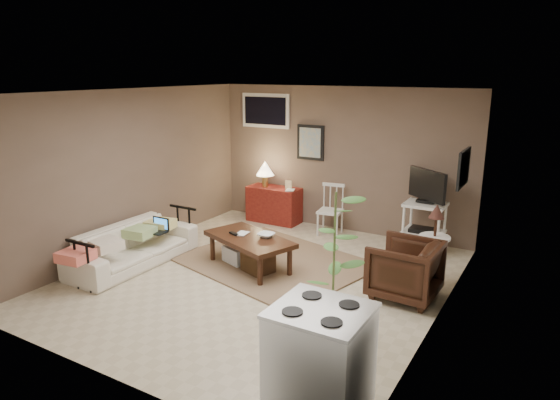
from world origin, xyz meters
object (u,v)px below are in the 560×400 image
Objects in this scene: side_table at (435,235)px; spindle_chair at (330,211)px; armchair at (405,267)px; potted_plant at (334,261)px; sofa at (133,239)px; tv_stand at (425,209)px; coffee_table at (249,250)px; red_console at (273,201)px; stove at (320,363)px.

spindle_chair is at bearing 150.01° from side_table.
side_table reaches higher than armchair.
spindle_chair is 3.35m from potted_plant.
tv_stand is at bearing -52.37° from sofa.
spindle_chair is at bearing 115.20° from potted_plant.
sofa is at bearing -74.00° from armchair.
coffee_table is at bearing -82.64° from armchair.
red_console reaches higher than sofa.
stove is (2.15, -2.22, 0.19)m from coffee_table.
tv_stand is 1.20× the size of side_table.
coffee_table is 0.92× the size of potted_plant.
side_table is at bearing 87.53° from stove.
spindle_chair is at bearing -5.74° from red_console.
red_console is at bearing 174.26° from spindle_chair.
spindle_chair is (0.33, 1.92, 0.12)m from coffee_table.
coffee_table is 2.69m from tv_stand.
armchair is at bearing -82.55° from tv_stand.
coffee_table is 2.11m from armchair.
stove is at bearing -112.81° from sofa.
potted_plant is 1.66× the size of stove.
side_table is at bearing 73.84° from potted_plant.
sofa is 1.83× the size of side_table.
tv_stand is 2.97m from potted_plant.
sofa is 1.74× the size of red_console.
side_table is at bearing -29.99° from spindle_chair.
spindle_chair is 1.07× the size of armchair.
stove is (0.28, -4.11, -0.20)m from tv_stand.
side_table reaches higher than sofa.
tv_stand is at bearing 87.41° from potted_plant.
sofa is 3.27m from potted_plant.
armchair is 0.50× the size of potted_plant.
sofa is 4.24m from tv_stand.
stove reaches higher than coffee_table.
side_table is (3.76, 1.49, 0.27)m from sofa.
stove is (0.06, -2.43, 0.08)m from armchair.
spindle_chair is at bearing 178.63° from tv_stand.
red_console is at bearing 125.14° from stove.
armchair is (2.95, -1.84, 0.01)m from red_console.
armchair is at bearing -32.01° from red_console.
spindle_chair is at bearing -34.57° from sofa.
stove is (3.63, -1.53, 0.09)m from sofa.
red_console reaches higher than stove.
red_console is 0.70× the size of potted_plant.
stove is at bearing -86.12° from tv_stand.
potted_plant is (2.59, -3.12, 0.45)m from red_console.
sofa is at bearing -142.37° from tv_stand.
red_console is 0.88× the size of tv_stand.
stove is (0.41, -1.15, -0.36)m from potted_plant.
tv_stand reaches higher than spindle_chair.
sofa is at bearing 173.26° from potted_plant.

